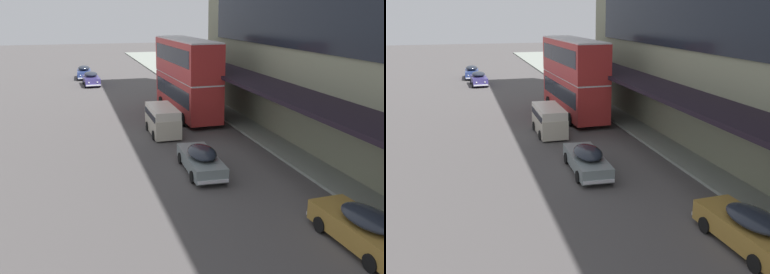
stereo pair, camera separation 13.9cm
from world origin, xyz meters
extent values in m
cube|color=#B52B2A|center=(3.67, 32.37, 1.77)|extent=(2.87, 10.57, 2.84)
cube|color=black|center=(3.67, 32.37, 2.11)|extent=(2.88, 9.73, 1.25)
cube|color=silver|center=(3.67, 32.37, 3.24)|extent=(2.77, 10.57, 0.12)
cube|color=#B52B2A|center=(3.67, 32.37, 4.70)|extent=(2.87, 10.57, 2.84)
cube|color=black|center=(3.67, 32.37, 5.04)|extent=(2.88, 9.73, 1.25)
cube|color=silver|center=(3.67, 32.37, 6.17)|extent=(2.77, 10.57, 0.12)
cube|color=black|center=(3.50, 37.66, 5.87)|extent=(1.27, 0.10, 0.36)
cylinder|color=black|center=(2.29, 35.90, 0.50)|extent=(0.28, 1.01, 1.00)
cylinder|color=black|center=(4.82, 35.98, 0.50)|extent=(0.28, 1.01, 1.00)
cylinder|color=black|center=(2.51, 29.08, 0.50)|extent=(0.28, 1.01, 1.00)
cylinder|color=black|center=(5.04, 29.16, 0.50)|extent=(0.28, 1.01, 1.00)
cube|color=gray|center=(0.96, 19.51, 0.57)|extent=(1.86, 4.85, 0.70)
ellipsoid|color=#1E232D|center=(0.95, 19.27, 1.17)|extent=(1.57, 2.69, 0.54)
cube|color=silver|center=(1.07, 21.95, 0.37)|extent=(1.57, 0.19, 0.14)
cube|color=silver|center=(0.85, 17.07, 0.37)|extent=(1.57, 0.19, 0.14)
sphere|color=silver|center=(0.62, 21.94, 0.62)|extent=(0.18, 0.18, 0.18)
sphere|color=silver|center=(1.52, 21.90, 0.62)|extent=(0.18, 0.18, 0.18)
cylinder|color=black|center=(0.20, 21.03, 0.32)|extent=(0.17, 0.65, 0.64)
cylinder|color=black|center=(1.85, 20.95, 0.32)|extent=(0.17, 0.65, 0.64)
cylinder|color=black|center=(0.07, 18.07, 0.32)|extent=(0.17, 0.65, 0.64)
cylinder|color=black|center=(1.71, 17.99, 0.32)|extent=(0.17, 0.65, 0.64)
cube|color=#A37A33|center=(4.35, 10.53, 0.62)|extent=(1.89, 4.61, 0.81)
ellipsoid|color=#1E232D|center=(4.36, 10.31, 1.27)|extent=(1.58, 2.56, 0.54)
cube|color=silver|center=(4.23, 12.84, 0.37)|extent=(1.58, 0.20, 0.14)
sphere|color=silver|center=(3.78, 12.79, 0.67)|extent=(0.18, 0.18, 0.18)
sphere|color=silver|center=(4.69, 12.84, 0.67)|extent=(0.18, 0.18, 0.18)
cylinder|color=black|center=(3.45, 11.89, 0.32)|extent=(0.17, 0.65, 0.64)
cylinder|color=black|center=(5.11, 11.98, 0.32)|extent=(0.17, 0.65, 0.64)
cylinder|color=black|center=(3.60, 9.09, 0.32)|extent=(0.17, 0.65, 0.64)
cube|color=navy|center=(-3.64, 55.70, 0.64)|extent=(1.81, 4.26, 0.85)
ellipsoid|color=#1E232D|center=(-3.63, 55.91, 1.35)|extent=(1.54, 2.36, 0.62)
cube|color=silver|center=(-3.72, 53.56, 0.37)|extent=(1.57, 0.18, 0.14)
cube|color=silver|center=(-3.56, 57.85, 0.37)|extent=(1.57, 0.18, 0.14)
sphere|color=silver|center=(-3.27, 53.57, 0.69)|extent=(0.18, 0.18, 0.18)
sphere|color=silver|center=(-4.17, 53.60, 0.69)|extent=(0.18, 0.18, 0.18)
cylinder|color=black|center=(-2.87, 54.37, 0.32)|extent=(0.16, 0.64, 0.64)
cylinder|color=black|center=(-4.51, 54.43, 0.32)|extent=(0.16, 0.64, 0.64)
cylinder|color=black|center=(-2.77, 56.97, 0.32)|extent=(0.16, 0.64, 0.64)
cylinder|color=black|center=(-4.41, 57.03, 0.32)|extent=(0.16, 0.64, 0.64)
cube|color=navy|center=(-3.07, 49.83, 0.63)|extent=(1.86, 4.17, 0.83)
ellipsoid|color=#1E232D|center=(-3.08, 50.03, 1.32)|extent=(1.58, 2.32, 0.59)
cube|color=silver|center=(-2.99, 47.73, 0.37)|extent=(1.61, 0.19, 0.14)
cube|color=silver|center=(-3.16, 51.93, 0.37)|extent=(1.61, 0.19, 0.14)
sphere|color=silver|center=(-2.52, 47.78, 0.68)|extent=(0.18, 0.18, 0.18)
sphere|color=silver|center=(-3.45, 47.74, 0.68)|extent=(0.18, 0.18, 0.18)
cylinder|color=black|center=(-2.17, 48.59, 0.32)|extent=(0.17, 0.65, 0.64)
cylinder|color=black|center=(-3.87, 48.52, 0.32)|extent=(0.17, 0.65, 0.64)
cylinder|color=black|center=(-2.28, 51.14, 0.32)|extent=(0.17, 0.65, 0.64)
cylinder|color=black|center=(-3.97, 51.07, 0.32)|extent=(0.17, 0.65, 0.64)
cube|color=beige|center=(0.55, 27.30, 0.76)|extent=(1.78, 4.31, 1.29)
cube|color=silver|center=(0.55, 27.30, 1.55)|extent=(1.75, 4.23, 0.83)
cube|color=black|center=(0.55, 27.30, 1.45)|extent=(1.82, 3.88, 0.41)
ellipsoid|color=beige|center=(0.57, 29.40, 0.90)|extent=(1.61, 0.61, 1.11)
cylinder|color=black|center=(-0.31, 28.56, 0.32)|extent=(0.16, 0.64, 0.64)
cylinder|color=black|center=(1.44, 28.54, 0.32)|extent=(0.16, 0.64, 0.64)
cylinder|color=black|center=(-0.33, 26.06, 0.32)|extent=(0.16, 0.64, 0.64)
cylinder|color=black|center=(1.42, 26.05, 0.32)|extent=(0.16, 0.64, 0.64)
camera|label=1|loc=(-5.44, -1.15, 8.27)|focal=40.00mm
camera|label=2|loc=(-5.30, -1.19, 8.27)|focal=40.00mm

